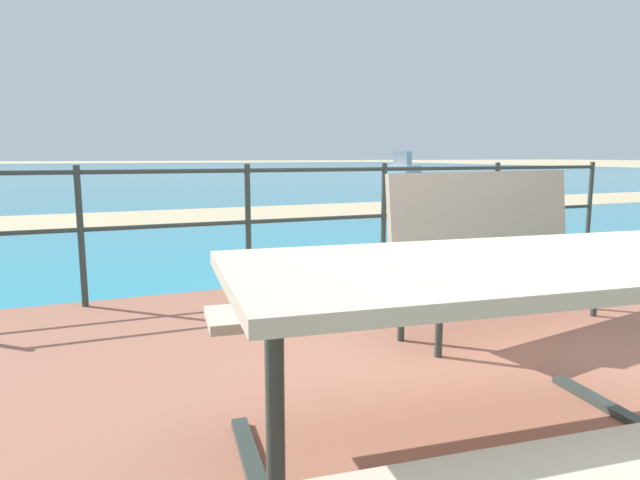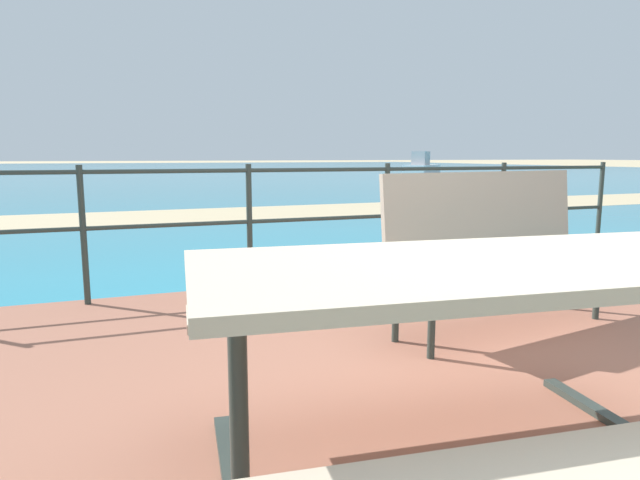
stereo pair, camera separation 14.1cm
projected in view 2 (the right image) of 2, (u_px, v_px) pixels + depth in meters
name	position (u px, v px, depth m)	size (l,w,h in m)	color
ground_plane	(533.00, 430.00, 2.23)	(240.00, 240.00, 0.00)	tan
patio_paving	(534.00, 423.00, 2.22)	(6.40, 5.20, 0.06)	#935B47
sea_water	(138.00, 171.00, 39.29)	(90.00, 90.00, 0.01)	teal
beach_strip	(206.00, 215.00, 10.17)	(54.00, 2.59, 0.01)	tan
picnic_table	(499.00, 317.00, 1.56)	(1.87, 1.61, 0.76)	#BCAD93
park_bench	(495.00, 234.00, 3.31)	(1.60, 0.67, 0.95)	tan
railing_fence	(321.00, 209.00, 4.41)	(5.94, 0.04, 0.98)	#2D3833
boat_near	(422.00, 166.00, 35.21)	(3.39, 3.08, 1.36)	silver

